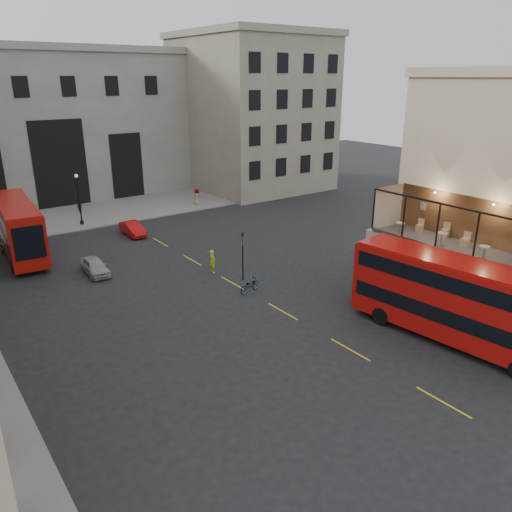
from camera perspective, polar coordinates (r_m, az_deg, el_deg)
ground at (r=30.48m, az=13.31°, el=-9.25°), size 140.00×140.00×0.00m
host_building_main at (r=35.76m, az=24.91°, el=7.11°), size 7.26×11.40×15.10m
host_frontage at (r=34.39m, az=20.73°, el=-2.46°), size 3.00×11.00×4.50m
cafe_floor at (r=33.64m, az=21.20°, el=1.17°), size 3.00×10.00×0.10m
gateway at (r=66.86m, az=-23.16°, el=13.89°), size 35.00×10.60×18.00m
building_right at (r=70.05m, az=-0.54°, el=16.45°), size 16.60×18.60×20.00m
pavement_far at (r=58.56m, az=-20.46°, el=4.26°), size 40.00×12.00×0.12m
traffic_light_near at (r=37.01m, az=-1.53°, el=0.72°), size 0.16×0.20×3.80m
street_lamp_b at (r=54.27m, az=-19.52°, el=5.76°), size 0.36×0.36×5.33m
bus_near at (r=30.50m, az=21.96°, el=-4.41°), size 4.16×12.58×4.93m
bus_far at (r=46.79m, az=-25.52°, el=3.13°), size 3.61×11.92×4.69m
car_a at (r=40.71m, az=-17.94°, el=-1.14°), size 1.63×3.79×1.28m
car_b at (r=49.79m, az=-13.92°, el=3.05°), size 1.49×4.00×1.31m
bicycle at (r=35.62m, az=-0.73°, el=-3.36°), size 2.06×1.11×1.02m
cyclist at (r=39.09m, az=-4.99°, el=-0.62°), size 0.56×0.75×1.86m
pedestrian_a at (r=48.23m, az=-26.73°, el=1.23°), size 1.01×0.87×1.80m
pedestrian_b at (r=56.85m, az=-27.16°, el=3.75°), size 1.17×1.35×1.81m
pedestrian_c at (r=59.50m, az=-19.50°, el=5.34°), size 1.00×0.83×1.59m
pedestrian_d at (r=60.33m, az=-6.78°, el=6.72°), size 0.96×1.13×1.96m
cafe_table_near at (r=31.67m, az=24.64°, el=0.61°), size 0.59×0.59×0.74m
cafe_table_mid at (r=33.09m, az=20.45°, el=2.06°), size 0.66×0.66×0.83m
cafe_table_far at (r=34.85m, az=16.17°, el=3.30°), size 0.59×0.59×0.74m
cafe_chair_b at (r=33.63m, az=22.78°, el=1.54°), size 0.49×0.49×0.90m
cafe_chair_c at (r=35.04m, az=20.80°, el=2.53°), size 0.57×0.57×0.96m
cafe_chair_d at (r=35.72m, az=18.19°, el=3.10°), size 0.51×0.51×0.87m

